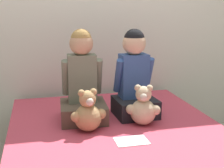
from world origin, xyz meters
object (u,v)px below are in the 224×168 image
(bed, at_px, (119,162))
(teddy_bear_held_by_right_child, at_px, (143,108))
(child_on_right, at_px, (134,78))
(teddy_bear_held_by_left_child, at_px, (88,113))
(sign_card, at_px, (132,141))
(child_on_left, at_px, (82,84))

(bed, bearing_deg, teddy_bear_held_by_right_child, 23.24)
(child_on_right, distance_m, teddy_bear_held_by_left_child, 0.50)
(sign_card, bearing_deg, teddy_bear_held_by_right_child, 57.79)
(child_on_left, bearing_deg, teddy_bear_held_by_left_child, -86.88)
(teddy_bear_held_by_right_child, relative_size, sign_card, 1.42)
(child_on_left, distance_m, teddy_bear_held_by_right_child, 0.49)
(teddy_bear_held_by_right_child, bearing_deg, sign_card, -103.68)
(bed, relative_size, child_on_right, 2.85)
(child_on_right, bearing_deg, child_on_left, 176.66)
(child_on_left, relative_size, child_on_right, 1.01)
(child_on_left, bearing_deg, sign_card, -60.45)
(teddy_bear_held_by_left_child, bearing_deg, teddy_bear_held_by_right_child, -3.54)
(bed, height_order, teddy_bear_held_by_left_child, teddy_bear_held_by_left_child)
(bed, distance_m, sign_card, 0.30)
(teddy_bear_held_by_left_child, xyz_separation_m, teddy_bear_held_by_right_child, (0.41, 0.03, -0.00))
(child_on_left, xyz_separation_m, teddy_bear_held_by_left_child, (-0.00, -0.25, -0.15))
(bed, distance_m, teddy_bear_held_by_right_child, 0.42)
(bed, relative_size, child_on_left, 2.82)
(bed, height_order, teddy_bear_held_by_right_child, teddy_bear_held_by_right_child)
(bed, bearing_deg, teddy_bear_held_by_left_child, 164.29)
(teddy_bear_held_by_right_child, bearing_deg, bed, -138.23)
(child_on_left, xyz_separation_m, teddy_bear_held_by_right_child, (0.41, -0.22, -0.15))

